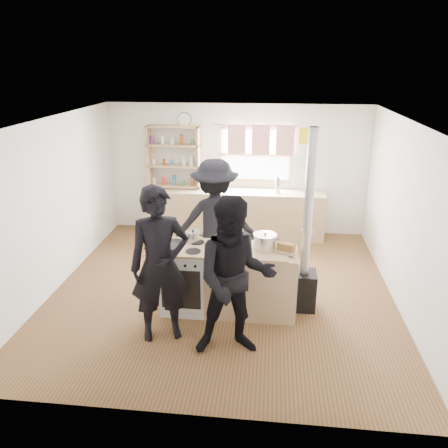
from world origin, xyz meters
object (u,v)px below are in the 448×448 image
(thermos, at_px, (278,185))
(skillet_greens, at_px, (169,247))
(flue_heater, at_px, (304,266))
(bread_board, at_px, (286,248))
(person_far, at_px, (215,221))
(stockpot_stove, at_px, (193,236))
(cooking_island, at_px, (228,280))
(stockpot_counter, at_px, (265,242))
(person_near_right, at_px, (235,278))
(roast_tray, at_px, (224,247))
(person_near_left, at_px, (160,265))

(thermos, xyz_separation_m, skillet_greens, (-1.43, -2.88, -0.08))
(skillet_greens, distance_m, flue_heater, 1.84)
(bread_board, xyz_separation_m, person_far, (-1.05, 0.96, -0.03))
(thermos, distance_m, stockpot_stove, 2.84)
(cooking_island, relative_size, stockpot_counter, 6.40)
(skillet_greens, distance_m, bread_board, 1.52)
(stockpot_stove, xyz_separation_m, bread_board, (1.25, -0.20, -0.02))
(cooking_island, distance_m, stockpot_counter, 0.74)
(stockpot_stove, bearing_deg, bread_board, -9.20)
(person_near_right, bearing_deg, cooking_island, 91.23)
(person_near_right, bearing_deg, thermos, 73.22)
(thermos, bearing_deg, person_far, -117.60)
(skillet_greens, xyz_separation_m, bread_board, (1.52, 0.08, 0.02))
(bread_board, distance_m, person_far, 1.42)
(skillet_greens, distance_m, person_near_right, 1.21)
(flue_heater, bearing_deg, cooking_island, -170.02)
(cooking_island, xyz_separation_m, flue_heater, (1.01, 0.18, 0.18))
(roast_tray, height_order, person_far, person_far)
(stockpot_counter, distance_m, person_far, 1.19)
(thermos, height_order, bread_board, thermos)
(thermos, height_order, cooking_island, thermos)
(bread_board, bearing_deg, person_near_right, -124.42)
(person_near_left, relative_size, person_far, 1.02)
(thermos, relative_size, person_near_right, 0.15)
(stockpot_counter, bearing_deg, person_near_left, -149.70)
(stockpot_counter, height_order, person_far, person_far)
(thermos, relative_size, person_near_left, 0.14)
(stockpot_stove, distance_m, stockpot_counter, 0.99)
(thermos, bearing_deg, roast_tray, -104.05)
(flue_heater, height_order, person_far, flue_heater)
(stockpot_counter, bearing_deg, skillet_greens, -173.21)
(flue_heater, bearing_deg, thermos, 97.85)
(flue_heater, bearing_deg, stockpot_counter, -165.86)
(roast_tray, xyz_separation_m, stockpot_counter, (0.53, 0.10, 0.06))
(roast_tray, height_order, bread_board, bread_board)
(person_far, bearing_deg, roast_tray, 95.08)
(stockpot_stove, bearing_deg, person_far, 75.06)
(stockpot_counter, bearing_deg, thermos, 86.19)
(thermos, xyz_separation_m, stockpot_counter, (-0.18, -2.73, -0.01))
(thermos, distance_m, person_near_left, 3.72)
(thermos, distance_m, bread_board, 2.79)
(bread_board, bearing_deg, flue_heater, 36.90)
(stockpot_counter, xyz_separation_m, person_near_left, (-1.23, -0.72, -0.06))
(stockpot_stove, relative_size, person_near_left, 0.11)
(flue_heater, xyz_separation_m, person_near_right, (-0.85, -1.06, 0.31))
(roast_tray, distance_m, stockpot_stove, 0.51)
(stockpot_stove, bearing_deg, thermos, 65.87)
(cooking_island, height_order, skillet_greens, skillet_greens)
(roast_tray, relative_size, person_near_left, 0.20)
(thermos, height_order, stockpot_stove, thermos)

